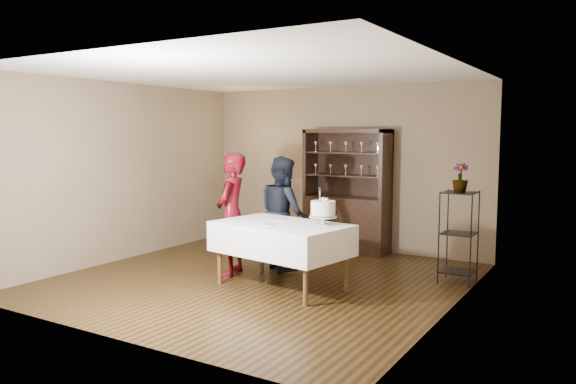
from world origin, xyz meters
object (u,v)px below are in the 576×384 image
object	(u,v)px
man	(283,213)
cake_table	(281,238)
plant_etagere	(459,233)
woman	(232,214)
china_hutch	(347,211)
cake	(323,210)
potted_plant	(460,178)

from	to	relation	value
man	cake_table	bearing A→B (deg)	156.98
plant_etagere	cake_table	size ratio (longest dim) A/B	0.67
plant_etagere	woman	distance (m)	3.02
china_hutch	cake	xyz separation A→B (m)	(0.75, -2.29, 0.34)
china_hutch	cake_table	distance (m)	2.45
cake_table	cake	xyz separation A→B (m)	(0.51, 0.15, 0.38)
cake_table	man	size ratio (longest dim) A/B	1.10
man	potted_plant	xyz separation A→B (m)	(2.34, 0.51, 0.56)
cake_table	plant_etagere	bearing A→B (deg)	37.07
woman	cake	xyz separation A→B (m)	(1.47, -0.11, 0.17)
cake_table	woman	bearing A→B (deg)	164.76
china_hutch	woman	xyz separation A→B (m)	(-0.72, -2.18, 0.17)
cake	potted_plant	world-z (taller)	potted_plant
plant_etagere	cake_table	world-z (taller)	plant_etagere
plant_etagere	potted_plant	xyz separation A→B (m)	(-0.00, -0.00, 0.72)
cake_table	man	bearing A→B (deg)	120.12
cake	cake_table	bearing A→B (deg)	-163.37
plant_etagere	man	bearing A→B (deg)	-167.64
man	cake	size ratio (longest dim) A/B	3.49
woman	cake	size ratio (longest dim) A/B	3.61
plant_etagere	cake	bearing A→B (deg)	-137.09
cake_table	man	xyz separation A→B (m)	(-0.51, 0.87, 0.18)
china_hutch	cake	size ratio (longest dim) A/B	4.32
woman	potted_plant	xyz separation A→B (m)	(2.79, 1.12, 0.54)
woman	man	xyz separation A→B (m)	(0.45, 0.61, -0.03)
plant_etagere	potted_plant	size ratio (longest dim) A/B	3.26
cake_table	china_hutch	bearing A→B (deg)	95.71
woman	plant_etagere	bearing A→B (deg)	96.28
cake	potted_plant	bearing A→B (deg)	42.90
cake_table	woman	world-z (taller)	woman
china_hutch	man	xyz separation A→B (m)	(-0.26, -1.57, 0.14)
man	potted_plant	bearing A→B (deg)	-130.85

